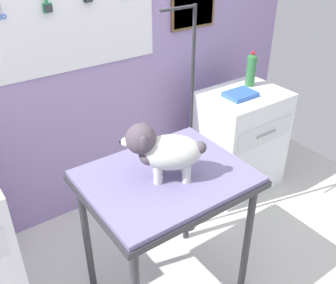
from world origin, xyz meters
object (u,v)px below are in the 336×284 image
Objects in this scene: grooming_table at (166,189)px; soda_bottle at (251,70)px; cabinet_right at (239,141)px; dog at (162,150)px; grooming_arm at (189,141)px.

grooming_table is 1.49m from soda_bottle.
soda_bottle is (0.15, 0.09, 0.58)m from cabinet_right.
dog is at bearing -162.00° from grooming_table.
grooming_arm is 0.82m from cabinet_right.
grooming_table is 1.35m from cabinet_right.
dog is 1.45× the size of soda_bottle.
cabinet_right is (0.71, 0.20, -0.34)m from grooming_arm.
grooming_arm is 4.04× the size of dog.
dog is 1.48m from cabinet_right.
dog is (-0.03, -0.01, 0.27)m from grooming_table.
grooming_arm reaches higher than cabinet_right.
grooming_table is at bearing -140.66° from grooming_arm.
dog reaches higher than soda_bottle.
grooming_arm is 0.94m from soda_bottle.
grooming_table is at bearing 18.00° from dog.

